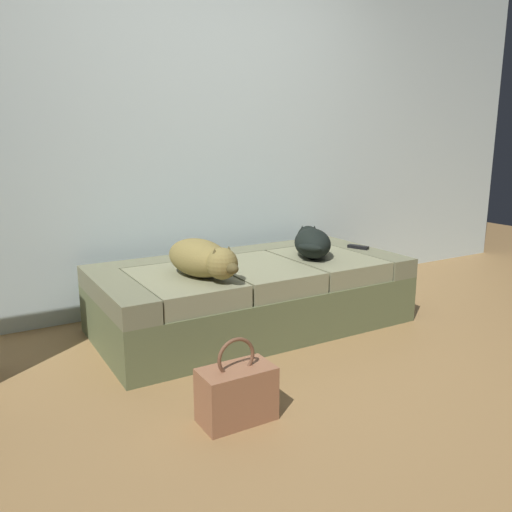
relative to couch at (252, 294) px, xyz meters
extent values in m
plane|color=olive|center=(0.00, -1.01, -0.21)|extent=(10.00, 10.00, 0.00)
cube|color=silver|center=(0.00, 0.69, 1.19)|extent=(6.40, 0.10, 2.80)
cube|color=#5B6440|center=(0.00, 0.00, -0.06)|extent=(1.94, 0.94, 0.30)
cube|color=#6E6F52|center=(-0.87, 0.00, 0.15)|extent=(0.20, 0.94, 0.12)
cube|color=#6E6F52|center=(0.87, 0.00, 0.15)|extent=(0.20, 0.94, 0.12)
cube|color=#6E6F52|center=(0.00, 0.37, 0.15)|extent=(1.54, 0.20, 0.12)
cube|color=gray|center=(-0.51, -0.10, 0.15)|extent=(0.50, 0.72, 0.12)
cube|color=gray|center=(0.00, -0.10, 0.15)|extent=(0.50, 0.72, 0.12)
cube|color=gray|center=(0.51, -0.10, 0.15)|extent=(0.50, 0.72, 0.12)
ellipsoid|color=olive|center=(-0.42, -0.13, 0.32)|extent=(0.34, 0.50, 0.21)
sphere|color=olive|center=(-0.38, -0.34, 0.32)|extent=(0.17, 0.17, 0.17)
ellipsoid|color=#4C4223|center=(-0.37, -0.42, 0.31)|extent=(0.08, 0.11, 0.06)
cone|color=#4C4223|center=(-0.34, -0.33, 0.39)|extent=(0.04, 0.04, 0.05)
cone|color=#4C4223|center=(-0.43, -0.35, 0.39)|extent=(0.04, 0.04, 0.05)
ellipsoid|color=olive|center=(-0.41, 0.09, 0.33)|extent=(0.19, 0.11, 0.05)
ellipsoid|color=black|center=(0.41, -0.08, 0.31)|extent=(0.40, 0.47, 0.19)
sphere|color=black|center=(0.50, 0.09, 0.31)|extent=(0.15, 0.15, 0.15)
ellipsoid|color=black|center=(0.54, 0.16, 0.30)|extent=(0.09, 0.11, 0.05)
cone|color=black|center=(0.47, 0.11, 0.37)|extent=(0.04, 0.04, 0.04)
cone|color=black|center=(0.54, 0.07, 0.37)|extent=(0.04, 0.04, 0.04)
ellipsoid|color=black|center=(0.29, -0.22, 0.32)|extent=(0.12, 0.16, 0.04)
cube|color=black|center=(0.85, -0.03, 0.22)|extent=(0.10, 0.16, 0.02)
cube|color=#935F41|center=(-0.64, -0.97, -0.09)|extent=(0.32, 0.18, 0.24)
torus|color=brown|center=(-0.64, -0.97, 0.08)|extent=(0.18, 0.02, 0.18)
camera|label=1|loc=(-1.61, -2.77, 0.99)|focal=36.70mm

